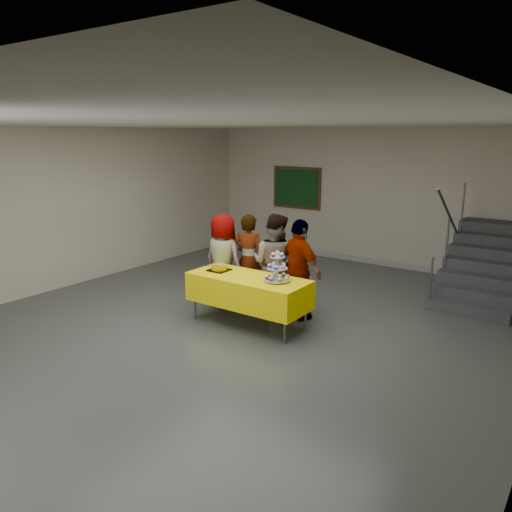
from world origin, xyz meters
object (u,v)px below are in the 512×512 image
(staircase, at_px, (488,268))
(cupcake_stand, at_px, (277,271))
(schoolchild_b, at_px, (249,260))
(noticeboard, at_px, (297,188))
(schoolchild_d, at_px, (299,270))
(bear_cake, at_px, (219,267))
(bake_table, at_px, (248,290))
(schoolchild_c, at_px, (275,264))
(schoolchild_a, at_px, (223,260))

(staircase, bearing_deg, cupcake_stand, -120.02)
(schoolchild_b, xyz_separation_m, staircase, (3.23, 2.97, -0.30))
(staircase, relative_size, noticeboard, 1.85)
(cupcake_stand, distance_m, schoolchild_d, 0.64)
(bear_cake, relative_size, noticeboard, 0.28)
(bear_cake, xyz_separation_m, schoolchild_d, (1.07, 0.65, -0.03))
(cupcake_stand, xyz_separation_m, schoolchild_b, (-1.07, 0.76, -0.15))
(cupcake_stand, relative_size, schoolchild_b, 0.28)
(schoolchild_d, bearing_deg, bake_table, 71.24)
(bear_cake, bearing_deg, schoolchild_d, 31.40)
(schoolchild_d, relative_size, staircase, 0.67)
(bear_cake, bearing_deg, staircase, 49.33)
(schoolchild_c, xyz_separation_m, staircase, (2.64, 3.05, -0.33))
(schoolchild_d, bearing_deg, noticeboard, -40.35)
(bake_table, bearing_deg, schoolchild_b, 125.94)
(staircase, height_order, noticeboard, noticeboard)
(schoolchild_c, bearing_deg, schoolchild_b, -12.02)
(schoolchild_b, bearing_deg, schoolchild_a, 19.52)
(schoolchild_b, height_order, schoolchild_d, schoolchild_d)
(bake_table, relative_size, schoolchild_c, 1.15)
(cupcake_stand, relative_size, staircase, 0.19)
(schoolchild_a, bearing_deg, staircase, -135.32)
(bake_table, xyz_separation_m, bear_cake, (-0.58, 0.01, 0.27))
(schoolchild_d, xyz_separation_m, noticeboard, (-2.42, 3.94, 0.80))
(bake_table, relative_size, schoolchild_d, 1.17)
(bake_table, height_order, schoolchild_c, schoolchild_c)
(schoolchild_a, relative_size, schoolchild_c, 0.95)
(bear_cake, distance_m, schoolchild_a, 0.64)
(noticeboard, bearing_deg, bake_table, -67.29)
(staircase, bearing_deg, schoolchild_b, -137.34)
(schoolchild_c, bearing_deg, bake_table, 84.76)
(schoolchild_d, bearing_deg, schoolchild_b, 11.20)
(bake_table, relative_size, schoolchild_b, 1.20)
(schoolchild_c, bearing_deg, bear_cake, 45.87)
(schoolchild_b, xyz_separation_m, schoolchild_c, (0.58, -0.08, 0.03))
(bear_cake, relative_size, schoolchild_c, 0.22)
(schoolchild_b, bearing_deg, bake_table, 110.02)
(schoolchild_b, bearing_deg, noticeboard, -86.39)
(bear_cake, bearing_deg, cupcake_stand, 1.45)
(schoolchild_b, height_order, schoolchild_c, schoolchild_c)
(bake_table, relative_size, cupcake_stand, 4.22)
(bake_table, bearing_deg, cupcake_stand, 4.14)
(cupcake_stand, distance_m, schoolchild_a, 1.52)
(cupcake_stand, height_order, schoolchild_d, schoolchild_d)
(cupcake_stand, bearing_deg, noticeboard, 117.95)
(schoolchild_a, xyz_separation_m, schoolchild_d, (1.43, 0.12, 0.02))
(schoolchild_b, distance_m, schoolchild_c, 0.59)
(schoolchild_a, relative_size, noticeboard, 1.20)
(bake_table, distance_m, staircase, 4.61)
(schoolchild_c, bearing_deg, cupcake_stand, 121.10)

